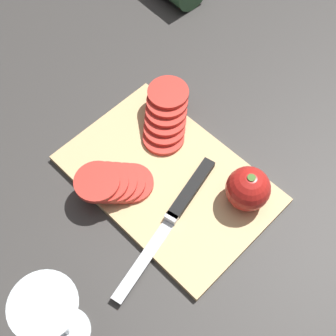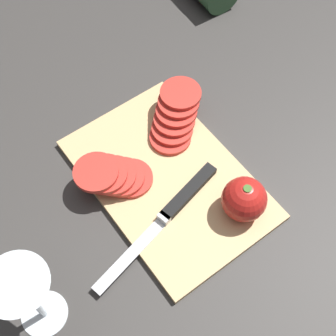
# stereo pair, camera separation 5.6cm
# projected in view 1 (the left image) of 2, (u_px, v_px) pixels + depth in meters

# --- Properties ---
(ground_plane) EXTENTS (3.00, 3.00, 0.00)m
(ground_plane) POSITION_uv_depth(u_px,v_px,m) (223.00, 208.00, 0.75)
(ground_plane) COLOR #383533
(cutting_board) EXTENTS (0.34, 0.22, 0.01)m
(cutting_board) POSITION_uv_depth(u_px,v_px,m) (168.00, 179.00, 0.77)
(cutting_board) COLOR tan
(cutting_board) RESTS_ON ground_plane
(wine_glass) EXTENTS (0.08, 0.08, 0.15)m
(wine_glass) POSITION_uv_depth(u_px,v_px,m) (51.00, 314.00, 0.56)
(wine_glass) COLOR silver
(wine_glass) RESTS_ON ground_plane
(whole_tomato) EXTENTS (0.07, 0.07, 0.07)m
(whole_tomato) POSITION_uv_depth(u_px,v_px,m) (248.00, 189.00, 0.71)
(whole_tomato) COLOR red
(whole_tomato) RESTS_ON cutting_board
(knife) EXTENTS (0.08, 0.27, 0.01)m
(knife) POSITION_uv_depth(u_px,v_px,m) (184.00, 200.00, 0.73)
(knife) COLOR silver
(knife) RESTS_ON cutting_board
(tomato_slice_stack_near) EXTENTS (0.10, 0.12, 0.04)m
(tomato_slice_stack_near) POSITION_uv_depth(u_px,v_px,m) (115.00, 182.00, 0.73)
(tomato_slice_stack_near) COLOR red
(tomato_slice_stack_near) RESTS_ON cutting_board
(tomato_slice_stack_far) EXTENTS (0.11, 0.12, 0.05)m
(tomato_slice_stack_far) POSITION_uv_depth(u_px,v_px,m) (166.00, 115.00, 0.80)
(tomato_slice_stack_far) COLOR red
(tomato_slice_stack_far) RESTS_ON cutting_board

